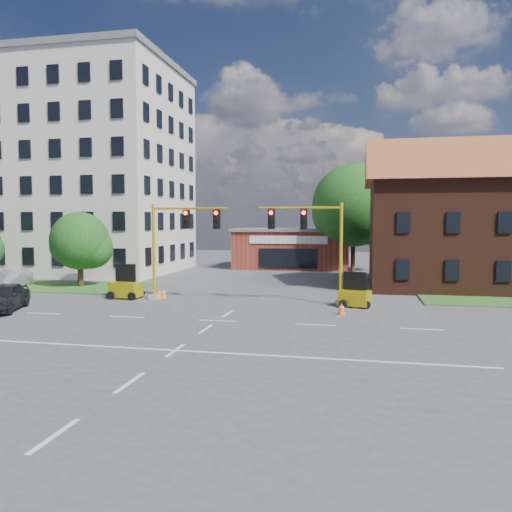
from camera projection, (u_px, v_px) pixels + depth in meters
name	position (u px, v px, depth m)	size (l,w,h in m)	color
ground	(218.00, 321.00, 25.51)	(120.00, 120.00, 0.00)	#3F3F42
grass_verge_nw	(8.00, 285.00, 39.29)	(22.00, 6.00, 0.08)	#27531F
lane_markings	(199.00, 334.00, 22.58)	(60.00, 36.00, 0.01)	silver
office_block	(86.00, 169.00, 50.21)	(18.40, 15.40, 20.60)	beige
brick_shop	(293.00, 248.00, 54.66)	(12.40, 8.40, 4.30)	maroon
townhouse_row	(509.00, 210.00, 37.12)	(21.00, 11.00, 11.50)	#472115
tree_large	(358.00, 208.00, 50.13)	(8.78, 8.36, 10.86)	#332012
tree_nw_front	(83.00, 243.00, 38.37)	(4.67, 4.45, 5.80)	#332012
signal_mast_west	(178.00, 239.00, 31.97)	(5.30, 0.60, 6.20)	gray
signal_mast_east	(314.00, 240.00, 30.22)	(5.30, 0.60, 6.20)	gray
trailer_west	(126.00, 288.00, 32.87)	(2.04, 1.48, 2.18)	gold
trailer_east	(355.00, 296.00, 29.63)	(2.01, 1.62, 2.00)	gold
cone_a	(159.00, 294.00, 32.69)	(0.40, 0.40, 0.70)	orange
cone_b	(164.00, 293.00, 32.96)	(0.40, 0.40, 0.70)	orange
cone_c	(341.00, 309.00, 27.09)	(0.40, 0.40, 0.70)	orange
cone_d	(356.00, 302.00, 29.37)	(0.40, 0.40, 0.70)	orange
pickup_white	(426.00, 279.00, 37.63)	(2.37, 5.15, 1.43)	silver
sedan_dark	(4.00, 297.00, 28.33)	(1.86, 4.63, 1.58)	black
sedan_silver_front	(12.00, 279.00, 37.61)	(1.49, 4.28, 1.41)	#B7BBBF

